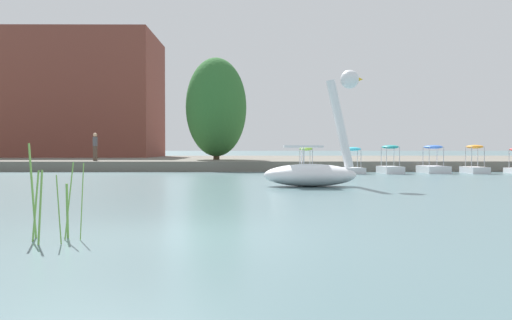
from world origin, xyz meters
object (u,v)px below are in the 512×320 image
Objects in this scene: pedal_boat_orange at (475,165)px; tree_willow_overhanging at (216,107)px; pedal_boat_cyan at (353,166)px; pedal_boat_teal at (390,165)px; pedal_boat_blue at (433,165)px; person_on_path at (95,145)px; swan_boat at (314,165)px; pedal_boat_lime at (306,166)px.

pedal_boat_orange is 0.28× the size of tree_willow_overhanging.
pedal_boat_cyan is 6.63m from pedal_boat_orange.
pedal_boat_blue is (2.50, 0.57, -0.03)m from pedal_boat_teal.
tree_willow_overhanging is 3.99× the size of person_on_path.
pedal_boat_orange reaches higher than pedal_boat_teal.
pedal_boat_orange reaches higher than pedal_boat_blue.
pedal_boat_orange is (9.92, 10.67, -0.31)m from swan_boat.
swan_boat is 10.67m from pedal_boat_lime.
pedal_boat_orange reaches higher than pedal_boat_lime.
pedal_boat_orange reaches higher than pedal_boat_cyan.
person_on_path is at bearing 127.73° from swan_boat.
pedal_boat_lime is 0.97× the size of pedal_boat_orange.
pedal_boat_lime is 0.27× the size of tree_willow_overhanging.
swan_boat reaches higher than pedal_boat_cyan.
pedal_boat_orange is 16.59m from tree_willow_overhanging.
pedal_boat_cyan is 0.26× the size of tree_willow_overhanging.
swan_boat is 0.60× the size of tree_willow_overhanging.
pedal_boat_lime is 13.24m from person_on_path.
swan_boat reaches higher than pedal_boat_orange.
pedal_boat_cyan is 15.63m from person_on_path.
tree_willow_overhanging is (-9.73, 7.63, 3.63)m from pedal_boat_teal.
tree_willow_overhanging reaches higher than pedal_boat_teal.
pedal_boat_lime is (0.79, 10.63, -0.34)m from swan_boat.
swan_boat is 2.41× the size of person_on_path.
pedal_boat_blue is at bearing -11.42° from person_on_path.
pedal_boat_cyan is 4.55m from pedal_boat_blue.
pedal_boat_cyan is at bearing -1.20° from pedal_boat_lime.
swan_boat is 19.00m from tree_willow_overhanging.
tree_willow_overhanging is (-5.21, 7.54, 3.66)m from pedal_boat_lime.
person_on_path reaches higher than pedal_boat_blue.
pedal_boat_teal is at bearing 63.27° from swan_boat.
pedal_boat_cyan is at bearing -16.66° from person_on_path.
pedal_boat_blue is (4.52, 0.54, 0.02)m from pedal_boat_cyan.
pedal_boat_lime is 1.02× the size of pedal_boat_cyan.
pedal_boat_cyan is 0.95× the size of pedal_boat_orange.
person_on_path is at bearing 163.34° from pedal_boat_cyan.
pedal_boat_blue is (7.81, 11.12, -0.34)m from swan_boat.
pedal_boat_blue reaches higher than pedal_boat_cyan.
pedal_boat_blue is 1.19× the size of pedal_boat_orange.
pedal_boat_cyan is at bearing 179.15° from pedal_boat_teal.
pedal_boat_lime reaches higher than pedal_boat_cyan.
pedal_boat_lime is 1.08× the size of person_on_path.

